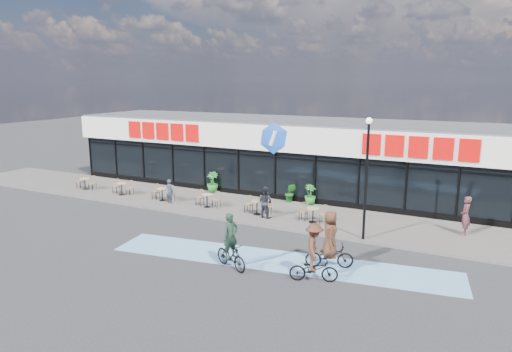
# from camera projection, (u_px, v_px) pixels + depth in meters

# --- Properties ---
(ground) EXTENTS (120.00, 120.00, 0.00)m
(ground) POSITION_uv_depth(u_px,v_px,m) (214.00, 235.00, 21.34)
(ground) COLOR #28282B
(ground) RESTS_ON ground
(sidewalk) EXTENTS (44.00, 5.00, 0.10)m
(sidewalk) POSITION_uv_depth(u_px,v_px,m) (257.00, 210.00, 25.26)
(sidewalk) COLOR #5F5A54
(sidewalk) RESTS_ON ground
(bike_lane) EXTENTS (14.17, 4.13, 0.01)m
(bike_lane) POSITION_uv_depth(u_px,v_px,m) (279.00, 261.00, 18.27)
(bike_lane) COLOR #699CC6
(bike_lane) RESTS_ON ground
(building) EXTENTS (30.60, 6.57, 4.75)m
(building) POSITION_uv_depth(u_px,v_px,m) (294.00, 155.00, 29.53)
(building) COLOR black
(building) RESTS_ON ground
(lamp_post) EXTENTS (0.28, 0.28, 5.44)m
(lamp_post) POSITION_uv_depth(u_px,v_px,m) (367.00, 169.00, 19.82)
(lamp_post) COLOR black
(lamp_post) RESTS_ON sidewalk
(bistro_set_0) EXTENTS (1.54, 0.62, 0.90)m
(bistro_set_0) POSITION_uv_depth(u_px,v_px,m) (86.00, 182.00, 29.74)
(bistro_set_0) COLOR tan
(bistro_set_0) RESTS_ON sidewalk
(bistro_set_1) EXTENTS (1.54, 0.62, 0.90)m
(bistro_set_1) POSITION_uv_depth(u_px,v_px,m) (123.00, 187.00, 28.37)
(bistro_set_1) COLOR tan
(bistro_set_1) RESTS_ON sidewalk
(bistro_set_2) EXTENTS (1.54, 0.62, 0.90)m
(bistro_set_2) POSITION_uv_depth(u_px,v_px,m) (163.00, 193.00, 26.99)
(bistro_set_2) COLOR tan
(bistro_set_2) RESTS_ON sidewalk
(bistro_set_3) EXTENTS (1.54, 0.62, 0.90)m
(bistro_set_3) POSITION_uv_depth(u_px,v_px,m) (208.00, 199.00, 25.62)
(bistro_set_3) COLOR tan
(bistro_set_3) RESTS_ON sidewalk
(bistro_set_4) EXTENTS (1.54, 0.62, 0.90)m
(bistro_set_4) POSITION_uv_depth(u_px,v_px,m) (258.00, 205.00, 24.24)
(bistro_set_4) COLOR tan
(bistro_set_4) RESTS_ON sidewalk
(bistro_set_5) EXTENTS (1.54, 0.62, 0.90)m
(bistro_set_5) POSITION_uv_depth(u_px,v_px,m) (314.00, 213.00, 22.87)
(bistro_set_5) COLOR tan
(bistro_set_5) RESTS_ON sidewalk
(potted_plant_left) EXTENTS (0.91, 0.91, 1.30)m
(potted_plant_left) POSITION_uv_depth(u_px,v_px,m) (213.00, 182.00, 28.88)
(potted_plant_left) COLOR #1E6A21
(potted_plant_left) RESTS_ON sidewalk
(potted_plant_mid) EXTENTS (0.69, 0.59, 1.12)m
(potted_plant_mid) POSITION_uv_depth(u_px,v_px,m) (290.00, 193.00, 26.52)
(potted_plant_mid) COLOR #195A1A
(potted_plant_mid) RESTS_ON sidewalk
(potted_plant_right) EXTENTS (0.92, 0.92, 1.16)m
(potted_plant_right) POSITION_uv_depth(u_px,v_px,m) (310.00, 195.00, 26.04)
(potted_plant_right) COLOR #1F6C21
(potted_plant_right) RESTS_ON sidewalk
(patron_left) EXTENTS (0.59, 0.46, 1.41)m
(patron_left) POSITION_uv_depth(u_px,v_px,m) (170.00, 191.00, 26.33)
(patron_left) COLOR #28313E
(patron_left) RESTS_ON sidewalk
(patron_right) EXTENTS (0.92, 0.79, 1.65)m
(patron_right) POSITION_uv_depth(u_px,v_px,m) (265.00, 202.00, 23.54)
(patron_right) COLOR #21232A
(patron_right) RESTS_ON sidewalk
(pedestrian_a) EXTENTS (0.49, 0.70, 1.82)m
(pedestrian_a) POSITION_uv_depth(u_px,v_px,m) (465.00, 216.00, 20.89)
(pedestrian_a) COLOR #552B30
(pedestrian_a) RESTS_ON sidewalk
(cyclist_a) EXTENTS (1.85, 1.26, 2.17)m
(cyclist_a) POSITION_uv_depth(u_px,v_px,m) (314.00, 257.00, 16.24)
(cyclist_a) COLOR black
(cyclist_a) RESTS_ON ground
(cyclist_b) EXTENTS (1.96, 1.29, 2.27)m
(cyclist_b) POSITION_uv_depth(u_px,v_px,m) (330.00, 246.00, 17.45)
(cyclist_b) COLOR black
(cyclist_b) RESTS_ON ground
(cyclist_c) EXTENTS (1.82, 1.17, 2.20)m
(cyclist_c) POSITION_uv_depth(u_px,v_px,m) (231.00, 249.00, 17.37)
(cyclist_c) COLOR black
(cyclist_c) RESTS_ON ground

